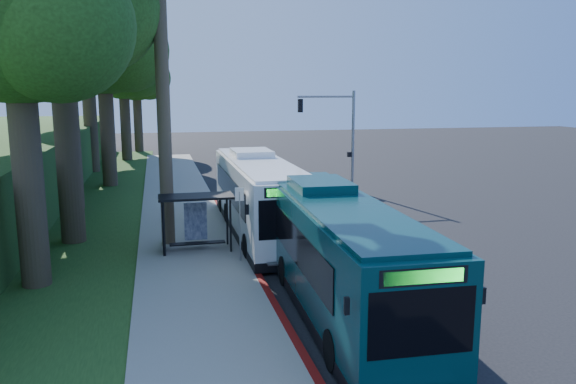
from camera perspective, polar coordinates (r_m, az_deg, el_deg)
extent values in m
plane|color=black|center=(29.22, 4.23, -3.63)|extent=(140.00, 140.00, 0.00)
cube|color=gray|center=(27.94, -10.24, -4.29)|extent=(4.50, 70.00, 0.12)
cube|color=maroon|center=(24.33, -4.27, -6.34)|extent=(0.25, 30.00, 0.13)
cube|color=#234719|center=(33.08, -20.64, -2.57)|extent=(8.00, 70.00, 0.06)
cube|color=black|center=(24.51, -9.34, -0.46)|extent=(3.20, 1.50, 0.10)
cube|color=black|center=(24.73, -12.61, -3.56)|extent=(0.06, 1.30, 2.20)
cube|color=navy|center=(25.45, -9.37, -2.94)|extent=(1.00, 0.12, 1.70)
cube|color=black|center=(24.87, -9.18, -5.15)|extent=(2.40, 0.40, 0.06)
cube|color=black|center=(25.31, -12.51, -3.24)|extent=(0.08, 0.08, 2.40)
cube|color=black|center=(25.49, -6.20, -2.96)|extent=(0.08, 0.08, 2.40)
cube|color=black|center=(24.15, -12.47, -3.89)|extent=(0.08, 0.08, 2.40)
cube|color=black|center=(24.33, -5.85, -3.59)|extent=(0.08, 0.08, 2.40)
cylinder|color=gray|center=(22.94, -4.91, -3.66)|extent=(0.06, 0.06, 3.00)
cube|color=white|center=(22.64, -4.96, -0.22)|extent=(0.35, 0.04, 0.55)
cylinder|color=gray|center=(39.53, 6.60, 5.12)|extent=(0.20, 0.20, 7.00)
cylinder|color=gray|center=(38.75, 3.88, 9.65)|extent=(4.00, 0.14, 0.14)
cube|color=black|center=(38.27, 1.26, 8.77)|extent=(0.30, 0.30, 0.90)
cube|color=black|center=(39.54, 6.24, 3.82)|extent=(0.25, 0.25, 0.35)
cylinder|color=#4C3F2D|center=(25.54, -12.56, 8.89)|extent=(0.60, 0.60, 13.00)
cylinder|color=#382B1E|center=(27.37, -21.58, 5.88)|extent=(1.10, 1.10, 10.50)
sphere|color=#203E11|center=(26.17, -19.13, 17.40)|extent=(5.60, 5.60, 5.60)
sphere|color=#203E11|center=(29.18, -24.77, 16.84)|extent=(5.20, 5.20, 5.20)
cylinder|color=#382B1E|center=(35.40, -21.46, 7.86)|extent=(1.18, 1.18, 11.90)
sphere|color=#203E11|center=(37.75, -24.48, 17.36)|extent=(6.50, 6.50, 6.50)
cylinder|color=#382B1E|center=(43.22, -17.92, 6.99)|extent=(1.06, 1.06, 9.80)
sphere|color=#203E11|center=(43.35, -18.37, 14.95)|extent=(8.40, 8.40, 8.40)
sphere|color=#203E11|center=(41.90, -16.08, 13.71)|extent=(5.88, 5.88, 5.88)
sphere|color=#203E11|center=(44.88, -20.07, 13.60)|extent=(5.46, 5.46, 5.46)
cylinder|color=#382B1E|center=(51.34, -19.52, 8.13)|extent=(1.14, 1.14, 11.20)
sphere|color=#203E11|center=(51.61, -19.99, 15.77)|extent=(9.60, 9.60, 9.60)
sphere|color=#203E11|center=(49.89, -17.83, 14.62)|extent=(6.72, 6.72, 6.72)
sphere|color=#203E11|center=(53.38, -21.57, 14.43)|extent=(6.24, 6.24, 6.24)
cylinder|color=#382B1E|center=(59.16, -16.22, 7.50)|extent=(1.02, 1.02, 9.10)
sphere|color=#203E11|center=(59.19, -16.50, 12.90)|extent=(8.00, 8.00, 8.00)
sphere|color=#203E11|center=(57.89, -14.89, 12.02)|extent=(5.60, 5.60, 5.60)
sphere|color=#203E11|center=(60.63, -17.74, 12.03)|extent=(5.20, 5.20, 5.20)
cylinder|color=#382B1E|center=(67.12, -15.02, 7.54)|extent=(0.98, 0.98, 8.40)
sphere|color=#203E11|center=(67.10, -15.23, 11.94)|extent=(7.00, 7.00, 7.00)
sphere|color=#203E11|center=(66.00, -13.98, 11.19)|extent=(4.90, 4.90, 4.90)
sphere|color=#203E11|center=(68.35, -16.21, 11.25)|extent=(4.55, 4.55, 4.55)
cylinder|color=#382B1E|center=(21.64, -24.98, 2.79)|extent=(1.02, 1.02, 9.10)
sphere|color=#203E11|center=(20.28, -22.49, 15.44)|extent=(5.04, 5.04, 5.04)
cube|color=white|center=(27.69, -2.93, -0.26)|extent=(2.81, 13.18, 3.13)
cube|color=black|center=(28.03, -2.90, -3.52)|extent=(2.84, 13.25, 0.38)
cube|color=black|center=(28.17, -3.14, 0.54)|extent=(2.87, 10.28, 1.21)
cube|color=black|center=(21.38, 0.21, -2.74)|extent=(2.47, 0.13, 1.54)
cube|color=black|center=(34.00, -4.92, 2.29)|extent=(2.24, 0.13, 1.10)
cube|color=#19E533|center=(21.15, 0.22, 0.01)|extent=(1.82, 0.11, 0.31)
cube|color=white|center=(27.44, -2.96, 3.06)|extent=(2.58, 12.52, 0.13)
cube|color=white|center=(29.57, -3.73, 3.94)|extent=(1.96, 2.75, 0.38)
cylinder|color=black|center=(23.75, -4.09, -5.53)|extent=(0.33, 1.10, 1.10)
cylinder|color=black|center=(24.26, 1.86, -5.17)|extent=(0.33, 1.10, 1.10)
cylinder|color=black|center=(32.65, -6.68, -1.20)|extent=(0.33, 1.10, 1.10)
cylinder|color=black|center=(33.02, -2.31, -1.01)|extent=(0.33, 1.10, 1.10)
cube|color=#093336|center=(18.33, 4.97, -5.90)|extent=(3.20, 13.03, 3.07)
cube|color=black|center=(18.84, 4.90, -10.55)|extent=(3.23, 13.09, 0.38)
cube|color=black|center=(18.75, 4.53, -4.58)|extent=(3.17, 10.19, 1.19)
cube|color=black|center=(12.57, 13.35, -12.73)|extent=(2.42, 0.21, 1.51)
cube|color=black|center=(24.30, 0.78, -0.98)|extent=(2.20, 0.21, 1.08)
cube|color=#19E533|center=(12.21, 13.57, -8.31)|extent=(1.79, 0.17, 0.30)
cube|color=#093336|center=(17.96, 5.05, -1.02)|extent=(2.96, 12.37, 0.13)
cube|color=#093336|center=(19.97, 3.33, 0.68)|extent=(2.02, 2.76, 0.38)
cylinder|color=black|center=(14.78, 4.71, -15.73)|extent=(0.36, 1.09, 1.08)
cylinder|color=black|center=(15.60, 13.84, -14.55)|extent=(0.36, 1.09, 1.08)
cylinder|color=black|center=(23.06, -1.50, -6.02)|extent=(0.36, 1.09, 1.08)
cylinder|color=black|center=(23.59, 4.50, -5.68)|extent=(0.36, 1.09, 1.08)
imported|color=silver|center=(32.73, 2.61, -0.85)|extent=(2.55, 5.14, 1.40)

